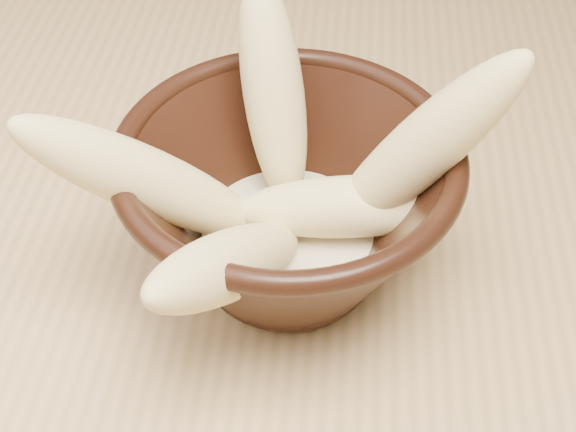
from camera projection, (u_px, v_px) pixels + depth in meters
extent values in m
cube|color=tan|center=(431.00, 330.00, 0.53)|extent=(1.20, 0.80, 0.04)
cylinder|color=black|center=(288.00, 268.00, 0.53)|extent=(0.09, 0.09, 0.01)
cylinder|color=black|center=(288.00, 247.00, 0.52)|extent=(0.09, 0.09, 0.01)
torus|color=black|center=(288.00, 155.00, 0.46)|extent=(0.21, 0.21, 0.01)
cylinder|color=beige|center=(288.00, 236.00, 0.51)|extent=(0.12, 0.12, 0.02)
ellipsoid|color=#F9EA93|center=(274.00, 92.00, 0.50)|extent=(0.07, 0.11, 0.15)
ellipsoid|color=#F9EA93|center=(148.00, 181.00, 0.45)|extent=(0.16, 0.09, 0.14)
ellipsoid|color=#F9EA93|center=(420.00, 151.00, 0.45)|extent=(0.13, 0.04, 0.16)
ellipsoid|color=#F9EA93|center=(350.00, 207.00, 0.48)|extent=(0.15, 0.05, 0.05)
ellipsoid|color=#F9EA93|center=(230.00, 264.00, 0.43)|extent=(0.10, 0.16, 0.12)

